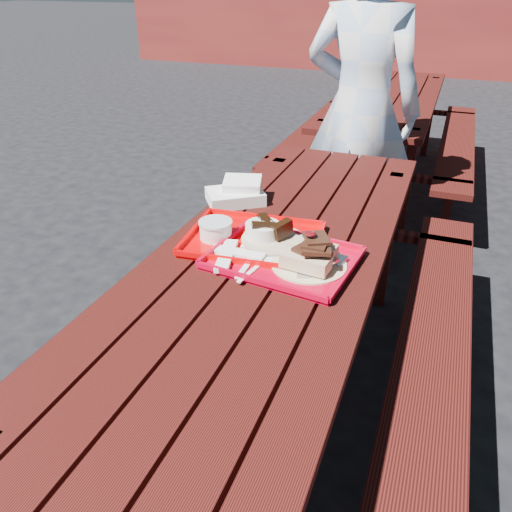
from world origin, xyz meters
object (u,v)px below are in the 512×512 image
Objects in this scene: picnic_table_far at (386,119)px; far_tray at (251,238)px; picnic_table_near at (271,299)px; person at (360,110)px; near_tray at (286,250)px.

picnic_table_far is 2.77m from far_tray.
person is (0.01, 1.46, 0.36)m from picnic_table_near.
near_tray is (0.06, -0.02, 0.23)m from picnic_table_near.
picnic_table_far is at bearing 90.00° from picnic_table_near.
far_tray is (-0.09, -2.76, 0.21)m from picnic_table_far.
far_tray is at bearing 93.09° from person.
person is (-0.05, 1.48, 0.14)m from near_tray.
picnic_table_near is 2.80m from picnic_table_far.
far_tray reaches higher than picnic_table_near.
person is at bearing 91.77° from near_tray.
person is (0.01, -1.34, 0.36)m from picnic_table_far.
near_tray is at bearing -16.90° from picnic_table_near.
near_tray reaches higher than far_tray.
near_tray is (0.06, -2.82, 0.23)m from picnic_table_far.
far_tray is (-0.09, 0.04, 0.21)m from picnic_table_near.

